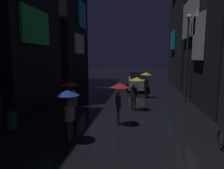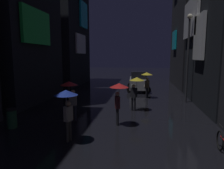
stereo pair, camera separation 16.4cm
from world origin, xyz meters
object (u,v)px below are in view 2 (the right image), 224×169
at_px(pedestrian_far_right_yellow, 136,84).
at_px(pedestrian_near_crossing_red, 119,92).
at_px(pedestrian_midstreet_centre_yellow, 147,78).
at_px(car_distant, 139,81).
at_px(pedestrian_midstreet_left_red, 70,90).
at_px(pedestrian_foreground_left_blue, 67,101).
at_px(trash_bin, 12,118).
at_px(streetlamp_right_far, 188,49).

distance_m(pedestrian_far_right_yellow, pedestrian_near_crossing_red, 2.95).
relative_size(pedestrian_far_right_yellow, pedestrian_near_crossing_red, 1.00).
distance_m(pedestrian_midstreet_centre_yellow, car_distant, 3.79).
bearing_deg(pedestrian_near_crossing_red, car_distant, 85.97).
height_order(pedestrian_far_right_yellow, pedestrian_midstreet_left_red, same).
bearing_deg(pedestrian_midstreet_centre_yellow, pedestrian_far_right_yellow, -100.65).
height_order(pedestrian_foreground_left_blue, pedestrian_near_crossing_red, same).
relative_size(pedestrian_foreground_left_blue, pedestrian_midstreet_left_red, 1.00).
bearing_deg(pedestrian_foreground_left_blue, pedestrian_near_crossing_red, 51.92).
height_order(pedestrian_foreground_left_blue, car_distant, pedestrian_foreground_left_blue).
xyz_separation_m(pedestrian_midstreet_left_red, trash_bin, (-2.44, -1.35, -1.20)).
height_order(pedestrian_far_right_yellow, pedestrian_foreground_left_blue, same).
distance_m(pedestrian_far_right_yellow, pedestrian_midstreet_left_red, 4.15).
xyz_separation_m(pedestrian_midstreet_left_red, pedestrian_near_crossing_red, (2.54, -0.30, 0.00)).
bearing_deg(car_distant, trash_bin, -116.34).
distance_m(pedestrian_foreground_left_blue, streetlamp_right_far, 10.29).
xyz_separation_m(pedestrian_far_right_yellow, streetlamp_right_far, (3.60, 2.92, 2.23)).
relative_size(pedestrian_far_right_yellow, pedestrian_midstreet_centre_yellow, 1.00).
bearing_deg(streetlamp_right_far, pedestrian_midstreet_centre_yellow, 159.48).
xyz_separation_m(pedestrian_midstreet_centre_yellow, trash_bin, (-6.45, -7.90, -1.20)).
relative_size(pedestrian_midstreet_centre_yellow, pedestrian_foreground_left_blue, 1.00).
bearing_deg(pedestrian_midstreet_left_red, pedestrian_near_crossing_red, -6.75).
bearing_deg(pedestrian_far_right_yellow, pedestrian_foreground_left_blue, -115.86).
relative_size(car_distant, streetlamp_right_far, 0.66).
xyz_separation_m(pedestrian_far_right_yellow, trash_bin, (-5.70, -3.92, -1.20)).
relative_size(pedestrian_foreground_left_blue, streetlamp_right_far, 0.33).
height_order(car_distant, streetlamp_right_far, streetlamp_right_far).
height_order(car_distant, trash_bin, car_distant).
xyz_separation_m(pedestrian_foreground_left_blue, pedestrian_near_crossing_red, (1.74, 2.22, 0.00)).
bearing_deg(pedestrian_far_right_yellow, trash_bin, -145.51).
height_order(pedestrian_midstreet_left_red, car_distant, pedestrian_midstreet_left_red).
height_order(pedestrian_midstreet_centre_yellow, streetlamp_right_far, streetlamp_right_far).
xyz_separation_m(pedestrian_foreground_left_blue, streetlamp_right_far, (6.06, 8.00, 2.23)).
bearing_deg(pedestrian_midstreet_centre_yellow, pedestrian_midstreet_left_red, -121.49).
bearing_deg(pedestrian_near_crossing_red, pedestrian_midstreet_left_red, 173.25).
bearing_deg(pedestrian_foreground_left_blue, streetlamp_right_far, 52.85).
xyz_separation_m(pedestrian_foreground_left_blue, trash_bin, (-3.24, 1.17, -1.20)).
bearing_deg(trash_bin, pedestrian_foreground_left_blue, -19.87).
distance_m(pedestrian_foreground_left_blue, pedestrian_midstreet_left_red, 2.64).
xyz_separation_m(pedestrian_far_right_yellow, pedestrian_near_crossing_red, (-0.72, -2.86, 0.00)).
xyz_separation_m(car_distant, streetlamp_right_far, (3.58, -4.71, 2.97)).
bearing_deg(car_distant, pedestrian_far_right_yellow, -90.12).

